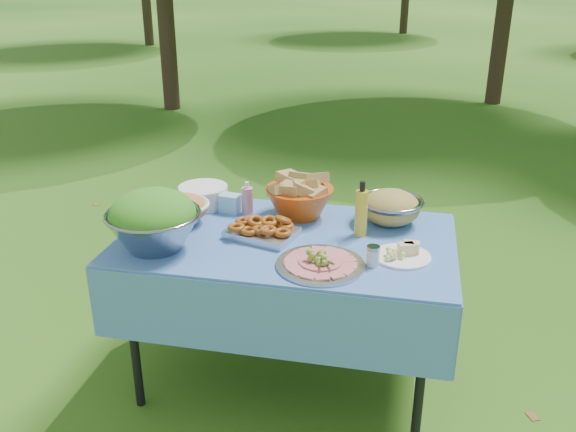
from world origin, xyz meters
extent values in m
plane|color=#0C3309|center=(0.00, 0.00, 0.00)|extent=(80.00, 80.00, 0.00)
cube|color=#84BBFF|center=(0.00, 0.00, 0.38)|extent=(1.46, 0.86, 0.76)
cylinder|color=white|center=(-0.49, 0.30, 0.81)|extent=(0.30, 0.30, 0.10)
cube|color=#94D0E9|center=(-0.33, 0.24, 0.81)|extent=(0.11, 0.09, 0.09)
cylinder|color=pink|center=(-0.24, 0.24, 0.84)|extent=(0.07, 0.07, 0.16)
cube|color=#BBBBC0|center=(-0.11, -0.01, 0.80)|extent=(0.34, 0.28, 0.07)
cylinder|color=#AFB2B6|center=(0.19, -0.24, 0.80)|extent=(0.46, 0.46, 0.08)
cylinder|color=gold|center=(0.32, 0.10, 0.89)|extent=(0.07, 0.07, 0.25)
cylinder|color=white|center=(0.51, -0.10, 0.79)|extent=(0.24, 0.24, 0.06)
cylinder|color=silver|center=(0.39, -0.19, 0.80)|extent=(0.05, 0.05, 0.08)
camera|label=1|loc=(0.51, -2.39, 1.89)|focal=38.00mm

